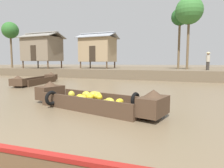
% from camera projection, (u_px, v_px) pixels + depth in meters
% --- Properties ---
extents(ground_plane, '(300.00, 300.00, 0.00)m').
position_uv_depth(ground_plane, '(139.00, 91.00, 11.25)').
color(ground_plane, '#726047').
extents(riverbank_strip, '(160.00, 20.00, 0.90)m').
position_uv_depth(riverbank_strip, '(172.00, 71.00, 26.32)').
color(riverbank_strip, brown).
rests_on(riverbank_strip, ground).
extents(banana_boat, '(5.13, 2.04, 0.83)m').
position_uv_depth(banana_boat, '(92.00, 100.00, 6.79)').
color(banana_boat, '#473323').
rests_on(banana_boat, ground).
extents(cargo_boat_upstream, '(2.16, 5.23, 0.78)m').
position_uv_depth(cargo_boat_upstream, '(37.00, 80.00, 14.86)').
color(cargo_boat_upstream, '#473323').
rests_on(cargo_boat_upstream, ground).
extents(stilt_house_left, '(4.91, 3.41, 4.36)m').
position_uv_depth(stilt_house_left, '(42.00, 49.00, 24.50)').
color(stilt_house_left, '#4C3826').
rests_on(stilt_house_left, riverbank_strip).
extents(stilt_house_mid_left, '(4.57, 3.28, 4.28)m').
position_uv_depth(stilt_house_mid_left, '(98.00, 49.00, 24.21)').
color(stilt_house_mid_left, '#4C3826').
rests_on(stilt_house_mid_left, riverbank_strip).
extents(palm_tree_near, '(2.71, 2.71, 7.20)m').
position_uv_depth(palm_tree_near, '(189.00, 11.00, 19.87)').
color(palm_tree_near, brown).
rests_on(palm_tree_near, riverbank_strip).
extents(palm_tree_mid, '(1.82, 1.82, 6.44)m').
position_uv_depth(palm_tree_mid, '(180.00, 18.00, 21.20)').
color(palm_tree_mid, brown).
rests_on(palm_tree_mid, riverbank_strip).
extents(palm_tree_far, '(2.16, 2.16, 6.08)m').
position_uv_depth(palm_tree_far, '(10.00, 31.00, 26.63)').
color(palm_tree_far, brown).
rests_on(palm_tree_far, riverbank_strip).
extents(vendor_person, '(0.44, 0.44, 1.66)m').
position_uv_depth(vendor_person, '(208.00, 60.00, 18.10)').
color(vendor_person, '#332D28').
rests_on(vendor_person, riverbank_strip).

